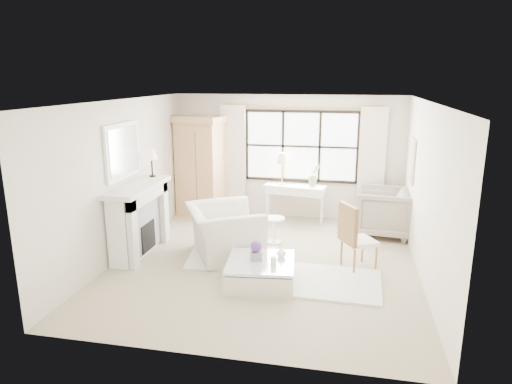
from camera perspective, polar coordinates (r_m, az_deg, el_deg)
floor at (r=7.84m, az=1.06°, el=-8.84°), size 5.50×5.50×0.00m
ceiling at (r=7.22m, az=1.16°, el=11.29°), size 5.50×5.50×0.00m
wall_back at (r=10.07m, az=3.95°, el=4.38°), size 5.00×0.00×5.00m
wall_front at (r=4.85m, az=-4.81°, el=-6.63°), size 5.00×0.00×5.00m
wall_left at (r=8.22m, az=-16.29°, el=1.58°), size 0.00×5.50×5.50m
wall_right at (r=7.40m, az=20.53°, el=-0.14°), size 0.00×5.50×5.50m
window_pane at (r=9.98m, az=5.67°, el=5.70°), size 2.40×0.02×1.50m
window_frame at (r=9.97m, az=5.66°, el=5.70°), size 2.50×0.04×1.50m
curtain_rod at (r=9.83m, az=5.76°, el=10.67°), size 3.30×0.04×0.04m
curtain_left at (r=10.22m, az=-2.84°, el=3.88°), size 0.55×0.10×2.47m
curtain_right at (r=9.93m, az=14.22°, el=3.15°), size 0.55×0.10×2.47m
fireplace at (r=8.30m, az=-14.57°, el=-3.21°), size 0.58×1.66×1.26m
mirror_frame at (r=8.12m, az=-16.34°, el=4.95°), size 0.05×1.15×0.95m
mirror_glass at (r=8.11m, az=-16.15°, el=4.95°), size 0.02×1.00×0.80m
art_frame at (r=9.00m, az=18.86°, el=3.75°), size 0.04×0.62×0.82m
art_canvas at (r=9.00m, az=18.73°, el=3.75°), size 0.01×0.52×0.72m
mantel_lamp at (r=8.63m, az=-12.95°, el=4.44°), size 0.22×0.22×0.51m
armoire at (r=10.26m, az=-6.95°, el=3.29°), size 1.26×0.95×2.24m
console_table at (r=9.95m, az=4.87°, el=-1.37°), size 1.36×0.66×0.80m
console_lamp at (r=9.79m, az=3.28°, el=4.14°), size 0.28×0.28×0.69m
orchid_plant at (r=9.77m, az=7.24°, el=2.09°), size 0.33×0.31×0.46m
side_table at (r=8.61m, az=2.30°, el=-4.34°), size 0.40×0.40×0.51m
rug_left at (r=8.03m, az=-2.86°, el=-8.15°), size 1.70×1.31×0.03m
rug_right at (r=7.21m, az=8.78°, el=-11.03°), size 1.68×1.29×0.03m
club_armchair at (r=8.02m, az=-3.97°, el=-4.95°), size 1.68×1.75×0.88m
wingback_chair at (r=9.38m, az=15.69°, el=-2.39°), size 1.14×1.11×0.94m
french_chair at (r=7.71m, az=12.56°, el=-7.10°), size 0.66×0.66×1.08m
coffee_table at (r=7.02m, az=0.57°, el=-10.08°), size 1.10×1.10×0.38m
planter_box at (r=6.95m, az=0.01°, el=-7.94°), size 0.21×0.21×0.13m
planter_flowers at (r=6.90m, az=0.01°, el=-6.79°), size 0.17×0.17×0.17m
pillar_candle at (r=6.78m, az=2.20°, el=-8.60°), size 0.09×0.09×0.12m
coffee_vase at (r=7.05m, az=3.20°, el=-7.57°), size 0.17×0.17×0.15m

